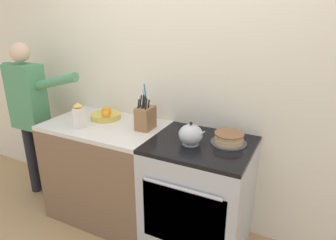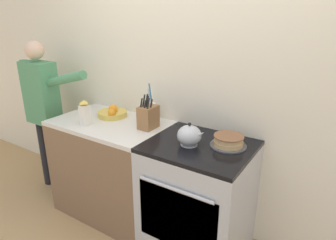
{
  "view_description": "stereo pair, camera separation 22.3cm",
  "coord_description": "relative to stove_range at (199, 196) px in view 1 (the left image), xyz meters",
  "views": [
    {
      "loc": [
        0.94,
        -1.58,
        1.83
      ],
      "look_at": [
        -0.0,
        0.29,
        1.06
      ],
      "focal_mm": 32.0,
      "sensor_mm": 36.0,
      "label": 1
    },
    {
      "loc": [
        1.14,
        -1.47,
        1.83
      ],
      "look_at": [
        -0.0,
        0.29,
        1.06
      ],
      "focal_mm": 32.0,
      "sensor_mm": 36.0,
      "label": 2
    }
  ],
  "objects": [
    {
      "name": "tea_kettle",
      "position": [
        -0.06,
        -0.05,
        0.53
      ],
      "size": [
        0.22,
        0.18,
        0.17
      ],
      "color": "#B7BABF",
      "rests_on": "stove_range"
    },
    {
      "name": "wall_back",
      "position": [
        -0.25,
        0.35,
        0.84
      ],
      "size": [
        8.0,
        0.04,
        2.6
      ],
      "color": "silver",
      "rests_on": "ground_plane"
    },
    {
      "name": "knife_block",
      "position": [
        -0.51,
        0.07,
        0.55
      ],
      "size": [
        0.12,
        0.16,
        0.28
      ],
      "color": "olive",
      "rests_on": "counter_cabinet"
    },
    {
      "name": "counter_cabinet",
      "position": [
        -0.89,
        0.0,
        -0.0
      ],
      "size": [
        1.02,
        0.65,
        0.91
      ],
      "color": "brown",
      "rests_on": "ground_plane"
    },
    {
      "name": "layer_cake",
      "position": [
        0.18,
        0.09,
        0.5
      ],
      "size": [
        0.26,
        0.26,
        0.08
      ],
      "color": "#4C4C51",
      "rests_on": "stove_range"
    },
    {
      "name": "milk_carton",
      "position": [
        -1.01,
        -0.16,
        0.56
      ],
      "size": [
        0.07,
        0.07,
        0.22
      ],
      "color": "white",
      "rests_on": "counter_cabinet"
    },
    {
      "name": "fruit_bowl",
      "position": [
        -0.96,
        0.12,
        0.49
      ],
      "size": [
        0.27,
        0.27,
        0.11
      ],
      "color": "gold",
      "rests_on": "counter_cabinet"
    },
    {
      "name": "stove_range",
      "position": [
        0.0,
        0.0,
        0.0
      ],
      "size": [
        0.76,
        0.68,
        0.91
      ],
      "color": "#B7BABF",
      "rests_on": "ground_plane"
    },
    {
      "name": "person_baker",
      "position": [
        -1.75,
        -0.04,
        0.48
      ],
      "size": [
        0.91,
        0.2,
        1.57
      ],
      "rotation": [
        0.0,
        0.0,
        0.14
      ],
      "color": "black",
      "rests_on": "ground_plane"
    },
    {
      "name": "utensil_crock",
      "position": [
        -0.61,
        0.24,
        0.54
      ],
      "size": [
        0.1,
        0.1,
        0.34
      ],
      "color": "silver",
      "rests_on": "counter_cabinet"
    }
  ]
}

